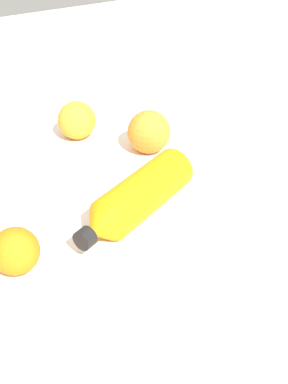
{
  "coord_description": "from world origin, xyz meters",
  "views": [
    {
      "loc": [
        -0.37,
        -0.61,
        0.49
      ],
      "look_at": [
        -0.04,
        -0.04,
        0.04
      ],
      "focal_mm": 46.26,
      "sensor_mm": 36.0,
      "label": 1
    }
  ],
  "objects_px": {
    "water_bottle": "(136,198)",
    "orange_0": "(149,132)",
    "orange_2": "(77,120)",
    "orange_1": "(15,251)"
  },
  "relations": [
    {
      "from": "water_bottle",
      "to": "orange_0",
      "type": "distance_m",
      "value": 0.21
    },
    {
      "from": "water_bottle",
      "to": "orange_0",
      "type": "xyz_separation_m",
      "value": [
        0.12,
        0.17,
        0.01
      ]
    },
    {
      "from": "orange_2",
      "to": "orange_1",
      "type": "bearing_deg",
      "value": -125.97
    },
    {
      "from": "water_bottle",
      "to": "orange_0",
      "type": "relative_size",
      "value": 2.93
    },
    {
      "from": "water_bottle",
      "to": "orange_2",
      "type": "bearing_deg",
      "value": -119.17
    },
    {
      "from": "orange_0",
      "to": "orange_1",
      "type": "xyz_separation_m",
      "value": [
        -0.33,
        -0.2,
        -0.01
      ]
    },
    {
      "from": "water_bottle",
      "to": "orange_2",
      "type": "distance_m",
      "value": 0.29
    },
    {
      "from": "water_bottle",
      "to": "orange_2",
      "type": "height_order",
      "value": "orange_2"
    },
    {
      "from": "water_bottle",
      "to": "orange_0",
      "type": "height_order",
      "value": "orange_0"
    },
    {
      "from": "orange_1",
      "to": "water_bottle",
      "type": "bearing_deg",
      "value": 6.92
    }
  ]
}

